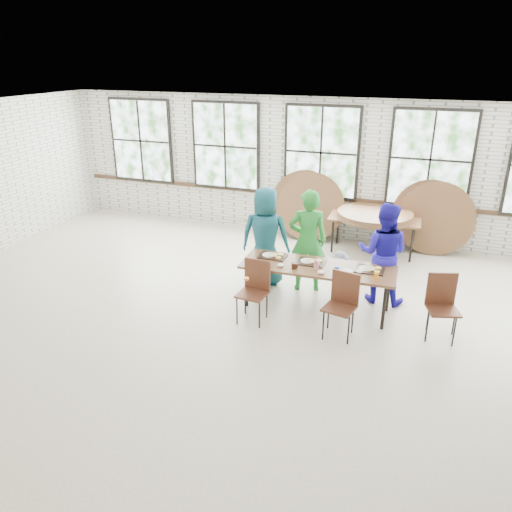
{
  "coord_description": "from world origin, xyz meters",
  "views": [
    {
      "loc": [
        2.33,
        -5.99,
        3.82
      ],
      "look_at": [
        0.0,
        0.4,
        1.05
      ],
      "focal_mm": 35.0,
      "sensor_mm": 36.0,
      "label": 1
    }
  ],
  "objects": [
    {
      "name": "room",
      "position": [
        0.0,
        4.44,
        1.83
      ],
      "size": [
        12.0,
        12.0,
        12.0
      ],
      "color": "beige",
      "rests_on": "ground"
    },
    {
      "name": "dining_table",
      "position": [
        0.79,
        1.05,
        0.69
      ],
      "size": [
        2.42,
        0.87,
        0.74
      ],
      "rotation": [
        0.0,
        0.0,
        0.03
      ],
      "color": "brown",
      "rests_on": "ground"
    },
    {
      "name": "chair_near_left",
      "position": [
        -0.03,
        0.42,
        0.56
      ],
      "size": [
        0.45,
        0.44,
        0.95
      ],
      "rotation": [
        0.0,
        0.0,
        -0.09
      ],
      "color": "#502A1A",
      "rests_on": "ground"
    },
    {
      "name": "chair_near_right",
      "position": [
        1.31,
        0.42,
        0.56
      ],
      "size": [
        0.5,
        0.48,
        0.95
      ],
      "rotation": [
        0.0,
        0.0,
        -0.21
      ],
      "color": "#502A1A",
      "rests_on": "ground"
    },
    {
      "name": "chair_spare",
      "position": [
        2.65,
        0.86,
        0.56
      ],
      "size": [
        0.52,
        0.51,
        0.95
      ],
      "rotation": [
        0.0,
        0.0,
        0.3
      ],
      "color": "#502A1A",
      "rests_on": "ground"
    },
    {
      "name": "adult_teal",
      "position": [
        -0.3,
        1.7,
        0.87
      ],
      "size": [
        0.92,
        0.67,
        1.75
      ],
      "primitive_type": "imported",
      "rotation": [
        0.0,
        0.0,
        3.28
      ],
      "color": "navy",
      "rests_on": "ground"
    },
    {
      "name": "adult_green",
      "position": [
        0.45,
        1.7,
        0.89
      ],
      "size": [
        0.75,
        0.61,
        1.78
      ],
      "primitive_type": "imported",
      "rotation": [
        0.0,
        0.0,
        3.46
      ],
      "color": "#22822D",
      "rests_on": "ground"
    },
    {
      "name": "toddler",
      "position": [
        1.02,
        1.7,
        0.38
      ],
      "size": [
        0.5,
        0.29,
        0.77
      ],
      "primitive_type": "imported",
      "rotation": [
        0.0,
        0.0,
        3.14
      ],
      "color": "#14203E",
      "rests_on": "ground"
    },
    {
      "name": "adult_blue",
      "position": [
        1.7,
        1.7,
        0.84
      ],
      "size": [
        0.85,
        0.68,
        1.68
      ],
      "primitive_type": "imported",
      "rotation": [
        0.0,
        0.0,
        3.08
      ],
      "color": "#2118AE",
      "rests_on": "ground"
    },
    {
      "name": "storage_table",
      "position": [
        1.29,
        3.84,
        0.69
      ],
      "size": [
        1.83,
        0.82,
        0.74
      ],
      "rotation": [
        0.0,
        0.0,
        0.04
      ],
      "color": "brown",
      "rests_on": "ground"
    },
    {
      "name": "tabletop_clutter",
      "position": [
        0.9,
        1.02,
        0.77
      ],
      "size": [
        2.01,
        0.61,
        0.11
      ],
      "color": "black",
      "rests_on": "dining_table"
    },
    {
      "name": "round_tops_stacked",
      "position": [
        1.29,
        3.84,
        0.8
      ],
      "size": [
        1.5,
        1.5,
        0.13
      ],
      "color": "brown",
      "rests_on": "storage_table"
    },
    {
      "name": "round_tops_leaning",
      "position": [
        1.09,
        4.24,
        0.74
      ],
      "size": [
        4.24,
        0.46,
        1.49
      ],
      "color": "brown",
      "rests_on": "ground"
    }
  ]
}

